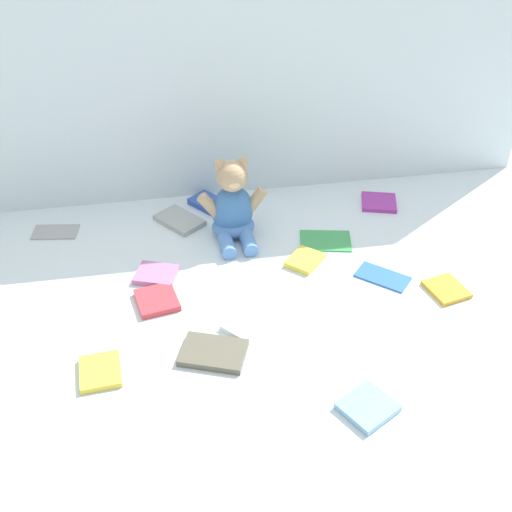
{
  "coord_description": "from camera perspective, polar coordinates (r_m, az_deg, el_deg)",
  "views": [
    {
      "loc": [
        -0.22,
        -1.29,
        1.0
      ],
      "look_at": [
        -0.01,
        -0.1,
        0.1
      ],
      "focal_mm": 44.64,
      "sensor_mm": 36.0,
      "label": 1
    }
  ],
  "objects": [
    {
      "name": "book_case_4",
      "position": [
        1.74,
        6.24,
        1.43
      ],
      "size": [
        0.15,
        0.12,
        0.01
      ],
      "primitive_type": "cube",
      "rotation": [
        0.0,
        0.0,
        1.37
      ],
      "color": "#3B9A51",
      "rests_on": "ground_plane"
    },
    {
      "name": "book_case_3",
      "position": [
        1.88,
        -4.24,
        4.74
      ],
      "size": [
        0.13,
        0.13,
        0.02
      ],
      "primitive_type": "cube",
      "rotation": [
        0.0,
        0.0,
        3.82
      ],
      "color": "#3054B3",
      "rests_on": "ground_plane"
    },
    {
      "name": "book_case_1",
      "position": [
        1.4,
        -13.78,
        -10.02
      ],
      "size": [
        0.09,
        0.11,
        0.01
      ],
      "primitive_type": "cube",
      "rotation": [
        0.0,
        0.0,
        3.22
      ],
      "color": "yellow",
      "rests_on": "ground_plane"
    },
    {
      "name": "book_case_11",
      "position": [
        1.47,
        -0.49,
        -5.9
      ],
      "size": [
        0.15,
        0.14,
        0.01
      ],
      "primitive_type": "cube",
      "rotation": [
        0.0,
        0.0,
        2.28
      ],
      "color": "white",
      "rests_on": "ground_plane"
    },
    {
      "name": "ground_plane",
      "position": [
        1.65,
        -0.29,
        -0.72
      ],
      "size": [
        3.2,
        3.2,
        0.0
      ],
      "primitive_type": "plane",
      "color": "silver"
    },
    {
      "name": "backdrop_drape",
      "position": [
        1.82,
        -2.43,
        15.28
      ],
      "size": [
        1.8,
        0.03,
        0.68
      ],
      "primitive_type": "cube",
      "color": "silver",
      "rests_on": "ground_plane"
    },
    {
      "name": "book_case_7",
      "position": [
        1.4,
        -3.83,
        -8.63
      ],
      "size": [
        0.16,
        0.14,
        0.02
      ],
      "primitive_type": "cube",
      "rotation": [
        0.0,
        0.0,
        1.21
      ],
      "color": "#5D5948",
      "rests_on": "ground_plane"
    },
    {
      "name": "book_case_6",
      "position": [
        1.31,
        9.98,
        -13.19
      ],
      "size": [
        0.13,
        0.13,
        0.01
      ],
      "primitive_type": "cube",
      "rotation": [
        0.0,
        0.0,
        3.66
      ],
      "color": "#7DAFD2",
      "rests_on": "ground_plane"
    },
    {
      "name": "book_case_8",
      "position": [
        1.62,
        -8.93,
        -1.66
      ],
      "size": [
        0.12,
        0.11,
        0.02
      ],
      "primitive_type": "cube",
      "rotation": [
        0.0,
        0.0,
        4.35
      ],
      "color": "#AD6C9B",
      "rests_on": "ground_plane"
    },
    {
      "name": "teddy_bear",
      "position": [
        1.71,
        -2.08,
        4.28
      ],
      "size": [
        0.19,
        0.17,
        0.23
      ],
      "rotation": [
        0.0,
        0.0,
        0.04
      ],
      "color": "#3F72B2",
      "rests_on": "ground_plane"
    },
    {
      "name": "book_case_0",
      "position": [
        1.82,
        -6.86,
        3.19
      ],
      "size": [
        0.15,
        0.16,
        0.02
      ],
      "primitive_type": "cube",
      "rotation": [
        0.0,
        0.0,
        3.8
      ],
      "color": "#9FA29F",
      "rests_on": "ground_plane"
    },
    {
      "name": "book_case_10",
      "position": [
        1.85,
        -17.55,
        2.12
      ],
      "size": [
        0.13,
        0.09,
        0.01
      ],
      "primitive_type": "cube",
      "rotation": [
        0.0,
        0.0,
        1.42
      ],
      "color": "#9B9C9C",
      "rests_on": "ground_plane"
    },
    {
      "name": "book_case_13",
      "position": [
        1.92,
        10.95,
        4.75
      ],
      "size": [
        0.12,
        0.12,
        0.01
      ],
      "primitive_type": "cube",
      "rotation": [
        0.0,
        0.0,
        5.99
      ],
      "color": "purple",
      "rests_on": "ground_plane"
    },
    {
      "name": "book_case_12",
      "position": [
        1.65,
        4.4,
        -0.38
      ],
      "size": [
        0.12,
        0.12,
        0.01
      ],
      "primitive_type": "cube",
      "rotation": [
        0.0,
        0.0,
        5.54
      ],
      "color": "yellow",
      "rests_on": "ground_plane"
    },
    {
      "name": "book_case_9",
      "position": [
        1.54,
        -8.86,
        -3.93
      ],
      "size": [
        0.11,
        0.12,
        0.02
      ],
      "primitive_type": "cube",
      "rotation": [
        0.0,
        0.0,
        3.33
      ],
      "color": "#CD3741",
      "rests_on": "ground_plane"
    },
    {
      "name": "book_case_2",
      "position": [
        1.63,
        16.69,
        -2.87
      ],
      "size": [
        0.1,
        0.11,
        0.01
      ],
      "primitive_type": "cube",
      "rotation": [
        0.0,
        0.0,
        3.37
      ],
      "color": "gold",
      "rests_on": "ground_plane"
    },
    {
      "name": "book_case_5",
      "position": [
        1.63,
        11.28,
        -1.78
      ],
      "size": [
        0.14,
        0.14,
        0.01
      ],
      "primitive_type": "cube",
      "rotation": [
        0.0,
        0.0,
        0.84
      ],
      "color": "#2C62B4",
      "rests_on": "ground_plane"
    }
  ]
}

